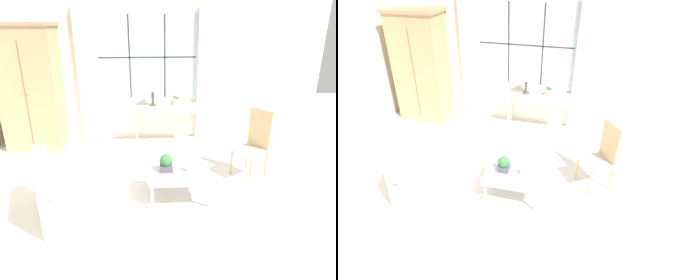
# 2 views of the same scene
# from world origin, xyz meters

# --- Properties ---
(ground_plane) EXTENTS (14.00, 14.00, 0.00)m
(ground_plane) POSITION_xyz_m (0.00, 0.00, 0.00)
(ground_plane) COLOR silver
(wall_back_windowed) EXTENTS (7.20, 0.14, 2.80)m
(wall_back_windowed) POSITION_xyz_m (0.00, 3.02, 1.40)
(wall_back_windowed) COLOR white
(wall_back_windowed) RESTS_ON ground_plane
(armoire) EXTENTS (1.12, 0.70, 2.33)m
(armoire) POSITION_xyz_m (-2.20, 2.63, 1.17)
(armoire) COLOR tan
(armoire) RESTS_ON ground_plane
(console_table) EXTENTS (1.33, 0.41, 0.77)m
(console_table) POSITION_xyz_m (0.38, 2.74, 0.68)
(console_table) COLOR beige
(console_table) RESTS_ON ground_plane
(table_lamp) EXTENTS (0.32, 0.32, 0.48)m
(table_lamp) POSITION_xyz_m (0.09, 2.72, 1.14)
(table_lamp) COLOR #4C4742
(table_lamp) RESTS_ON console_table
(potted_orchid) EXTENTS (0.17, 0.13, 0.39)m
(potted_orchid) POSITION_xyz_m (0.52, 2.76, 0.92)
(potted_orchid) COLOR tan
(potted_orchid) RESTS_ON console_table
(armchair_upholstered) EXTENTS (1.11, 1.15, 0.84)m
(armchair_upholstered) POSITION_xyz_m (-0.99, 0.22, 0.27)
(armchair_upholstered) COLOR silver
(armchair_upholstered) RESTS_ON ground_plane
(side_chair_wooden) EXTENTS (0.61, 0.61, 1.07)m
(side_chair_wooden) POSITION_xyz_m (1.66, 1.14, 0.59)
(side_chair_wooden) COLOR beige
(side_chair_wooden) RESTS_ON ground_plane
(coffee_table) EXTENTS (0.86, 0.65, 0.40)m
(coffee_table) POSITION_xyz_m (0.39, 0.51, 0.36)
(coffee_table) COLOR #BCBCC1
(coffee_table) RESTS_ON ground_plane
(potted_plant_small) EXTENTS (0.18, 0.18, 0.24)m
(potted_plant_small) POSITION_xyz_m (0.22, 0.55, 0.52)
(potted_plant_small) COLOR #4C4C51
(potted_plant_small) RESTS_ON coffee_table
(pillar_candle) EXTENTS (0.12, 0.12, 0.14)m
(pillar_candle) POSITION_xyz_m (0.54, 0.51, 0.46)
(pillar_candle) COLOR silver
(pillar_candle) RESTS_ON coffee_table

